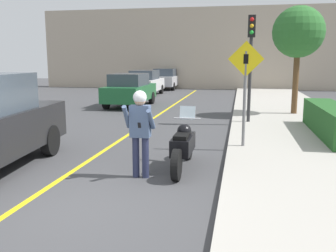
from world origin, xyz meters
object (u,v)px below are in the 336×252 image
at_px(street_tree, 298,33).
at_px(parked_car_green, 130,90).
at_px(person_biker, 140,125).
at_px(traffic_light, 251,49).
at_px(motorcycle, 183,146).
at_px(crossing_sign, 245,84).
at_px(parked_car_silver, 166,79).
at_px(parked_car_white, 145,83).

relative_size(street_tree, parked_car_green, 1.05).
distance_m(person_biker, street_tree, 10.51).
height_order(person_biker, traffic_light, traffic_light).
bearing_deg(parked_car_green, motorcycle, -67.48).
xyz_separation_m(motorcycle, crossing_sign, (1.30, 1.93, 1.25)).
xyz_separation_m(parked_car_green, parked_car_silver, (-0.45, 11.67, 0.00)).
bearing_deg(parked_car_green, parked_car_white, 97.26).
relative_size(crossing_sign, parked_car_silver, 0.64).
bearing_deg(street_tree, crossing_sign, -107.82).
relative_size(crossing_sign, traffic_light, 0.72).
bearing_deg(parked_car_white, person_biker, -75.82).
bearing_deg(traffic_light, person_biker, -108.39).
height_order(person_biker, street_tree, street_tree).
height_order(street_tree, parked_car_green, street_tree).
xyz_separation_m(person_biker, crossing_sign, (2.05, 2.72, 0.67)).
relative_size(motorcycle, parked_car_silver, 0.55).
relative_size(traffic_light, parked_car_silver, 0.90).
relative_size(motorcycle, crossing_sign, 0.86).
xyz_separation_m(crossing_sign, parked_car_white, (-6.51, 14.93, -0.90)).
height_order(motorcycle, crossing_sign, crossing_sign).
bearing_deg(street_tree, parked_car_white, 136.16).
xyz_separation_m(parked_car_green, parked_car_white, (-0.79, 6.20, 0.00)).
height_order(motorcycle, parked_car_green, parked_car_green).
distance_m(traffic_light, parked_car_silver, 17.65).
height_order(person_biker, parked_car_silver, person_biker).
bearing_deg(motorcycle, crossing_sign, 55.99).
bearing_deg(parked_car_white, street_tree, -43.84).
distance_m(person_biker, crossing_sign, 3.47).
height_order(traffic_light, street_tree, street_tree).
bearing_deg(parked_car_white, motorcycle, -72.83).
distance_m(person_biker, parked_car_silver, 23.48).
bearing_deg(parked_car_green, person_biker, -72.22).
distance_m(traffic_light, parked_car_green, 7.78).
bearing_deg(person_biker, traffic_light, 71.61).
height_order(motorcycle, street_tree, street_tree).
distance_m(crossing_sign, street_tree, 7.17).
bearing_deg(street_tree, traffic_light, -126.72).
xyz_separation_m(traffic_light, parked_car_silver, (-6.36, 16.35, -1.90)).
height_order(traffic_light, parked_car_white, traffic_light).
relative_size(motorcycle, parked_car_green, 0.55).
height_order(parked_car_green, parked_car_silver, same).
distance_m(crossing_sign, parked_car_white, 16.31).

